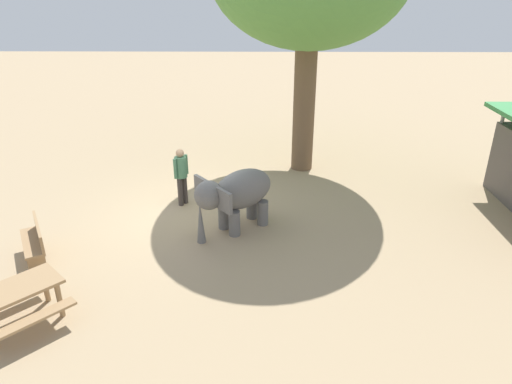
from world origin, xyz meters
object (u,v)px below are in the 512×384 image
(wooden_bench, at_px, (35,241))
(elephant, at_px, (236,194))
(picnic_table_near, at_px, (17,297))
(person_handler, at_px, (181,173))

(wooden_bench, bearing_deg, elephant, -101.40)
(picnic_table_near, bearing_deg, wooden_bench, 60.89)
(wooden_bench, distance_m, picnic_table_near, 2.23)
(elephant, xyz_separation_m, picnic_table_near, (3.57, -3.74, -0.39))
(person_handler, bearing_deg, picnic_table_near, -77.99)
(person_handler, xyz_separation_m, wooden_bench, (2.83, -2.83, -0.48))
(elephant, relative_size, wooden_bench, 1.47)
(elephant, bearing_deg, picnic_table_near, 4.48)
(elephant, bearing_deg, wooden_bench, -21.03)
(wooden_bench, bearing_deg, person_handler, -74.58)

